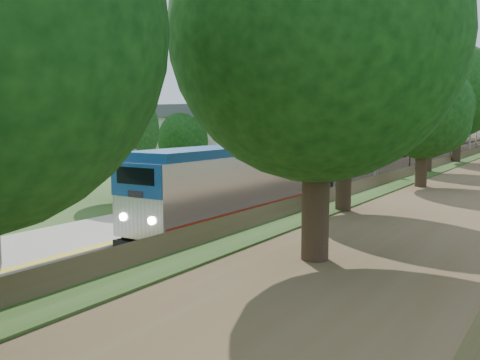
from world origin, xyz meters
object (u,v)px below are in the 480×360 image
Objects in this scene: lamppost_far at (136,194)px; signal_farside at (375,160)px; station_building at (201,145)px; signal_gantry at (434,134)px; train at (439,148)px.

lamppost_far is 15.56m from signal_farside.
lamppost_far is (10.36, -19.99, -1.68)m from station_building.
signal_farside is (20.20, -8.04, -0.12)m from station_building.
lamppost_far is (-6.11, -44.98, -2.41)m from signal_gantry.
signal_farside is (6.20, -47.72, 1.56)m from train.
signal_farside is at bearing -21.71° from station_building.
station_building is 42.11m from train.
signal_gantry is 0.06× the size of train.
station_building is 1.90× the size of lamppost_far.
lamppost_far is at bearing -93.49° from train.
station_building is at bearing -109.43° from train.
train is 20.52× the size of signal_farside.
lamppost_far is at bearing -62.61° from station_building.
train is at bearing 99.55° from signal_gantry.
signal_farside is (9.84, 11.95, 1.56)m from lamppost_far.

